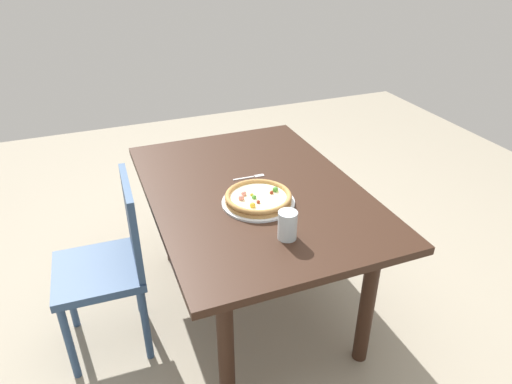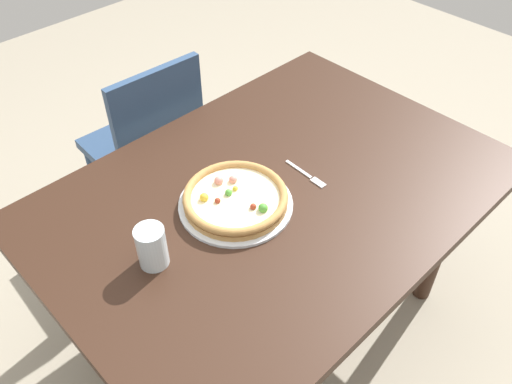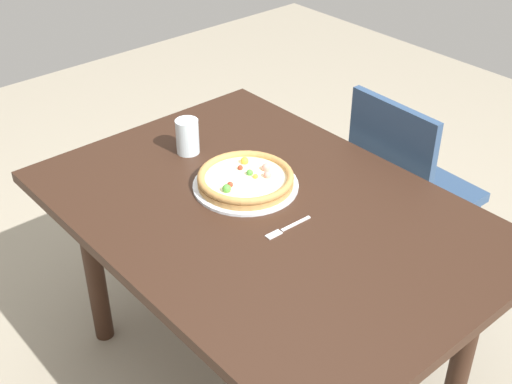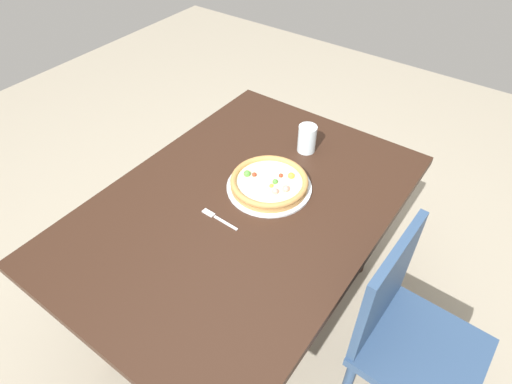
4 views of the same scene
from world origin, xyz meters
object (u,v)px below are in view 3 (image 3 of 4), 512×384
(dining_table, at_px, (267,233))
(drinking_glass, at_px, (187,136))
(plate, at_px, (246,185))
(pizza, at_px, (246,179))
(chair_near, at_px, (405,190))
(fork, at_px, (285,229))

(dining_table, relative_size, drinking_glass, 11.60)
(plate, height_order, pizza, pizza)
(pizza, relative_size, drinking_glass, 2.51)
(dining_table, xyz_separation_m, pizza, (0.14, -0.03, 0.12))
(chair_near, bearing_deg, plate, -98.96)
(plate, bearing_deg, drinking_glass, 1.53)
(pizza, bearing_deg, chair_near, -101.14)
(drinking_glass, bearing_deg, dining_table, 176.98)
(plate, distance_m, drinking_glass, 0.30)
(fork, relative_size, drinking_glass, 1.35)
(chair_near, bearing_deg, drinking_glass, -119.94)
(plate, relative_size, pizza, 1.10)
(plate, height_order, fork, plate)
(plate, bearing_deg, fork, 166.10)
(pizza, bearing_deg, drinking_glass, 1.59)
(chair_near, distance_m, fork, 0.79)
(fork, bearing_deg, chair_near, -169.14)
(chair_near, xyz_separation_m, fork, (-0.12, 0.74, 0.24))
(dining_table, height_order, plate, plate)
(dining_table, height_order, pizza, pizza)
(drinking_glass, bearing_deg, plate, -178.47)
(dining_table, bearing_deg, drinking_glass, -3.02)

